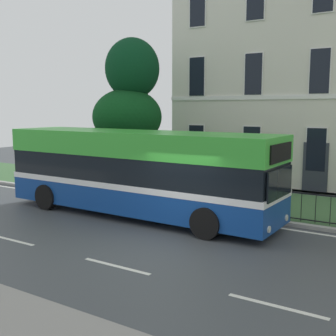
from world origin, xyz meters
TOP-DOWN VIEW (x-y plane):
  - ground_plane at (0.00, 0.91)m, footprint 60.00×56.00m
  - iron_verge_railing at (1.85, 4.40)m, footprint 17.47×0.04m
  - evergreen_tree at (-6.17, 6.67)m, footprint 4.19×4.19m
  - single_decker_bus at (-2.60, 2.54)m, footprint 10.54×2.73m
  - litter_bin at (-1.89, 4.89)m, footprint 0.50×0.50m

SIDE VIEW (x-z plane):
  - ground_plane at x=0.00m, z-range -0.11..0.07m
  - iron_verge_railing at x=1.85m, z-range 0.14..1.11m
  - litter_bin at x=-1.89m, z-range 0.12..1.23m
  - single_decker_bus at x=-2.60m, z-range 0.08..3.11m
  - evergreen_tree at x=-6.17m, z-range -0.97..6.38m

